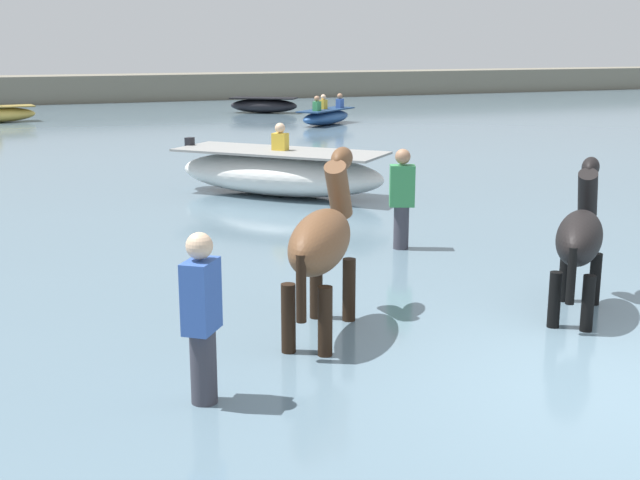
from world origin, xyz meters
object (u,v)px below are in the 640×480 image
object	(u,v)px
horse_trailing_black	(580,240)
person_wading_close	(402,207)
horse_lead_bay	(322,245)
boat_mid_outer	(264,105)
person_wading_mid	(202,332)
boat_near_port	(326,116)
boat_far_offshore	(280,173)

from	to	relation	value
horse_trailing_black	person_wading_close	bearing A→B (deg)	97.37
horse_lead_bay	boat_mid_outer	bearing A→B (deg)	73.16
person_wading_mid	person_wading_close	distance (m)	5.16
boat_mid_outer	person_wading_close	distance (m)	21.70
horse_lead_bay	horse_trailing_black	distance (m)	2.60
boat_mid_outer	person_wading_mid	bearing A→B (deg)	-109.08
person_wading_mid	person_wading_close	world-z (taller)	same
horse_trailing_black	boat_near_port	world-z (taller)	horse_trailing_black
person_wading_close	boat_far_offshore	bearing A→B (deg)	92.43
horse_lead_bay	boat_mid_outer	distance (m)	24.80
boat_mid_outer	person_wading_close	world-z (taller)	person_wading_close
horse_lead_bay	person_wading_mid	bearing A→B (deg)	-142.04
horse_trailing_black	person_wading_mid	xyz separation A→B (m)	(-3.98, -0.68, -0.20)
horse_trailing_black	boat_far_offshore	distance (m)	7.38
horse_lead_bay	person_wading_close	distance (m)	3.42
horse_lead_bay	person_wading_close	bearing A→B (deg)	50.28
horse_trailing_black	boat_near_port	xyz separation A→B (m)	(5.09, 19.00, -0.48)
boat_near_port	boat_mid_outer	size ratio (longest dim) A/B	0.96
boat_near_port	boat_far_offshore	size ratio (longest dim) A/B	0.69
boat_mid_outer	boat_near_port	bearing A→B (deg)	-84.75
boat_near_port	horse_trailing_black	bearing A→B (deg)	-104.99
horse_trailing_black	boat_near_port	distance (m)	19.67
horse_lead_bay	boat_far_offshore	world-z (taller)	horse_lead_bay
horse_trailing_black	boat_near_port	bearing A→B (deg)	75.01
horse_trailing_black	boat_mid_outer	distance (m)	24.59
boat_far_offshore	person_wading_mid	bearing A→B (deg)	-112.96
horse_lead_bay	boat_near_port	distance (m)	20.11
horse_trailing_black	person_wading_mid	world-z (taller)	horse_trailing_black
person_wading_close	horse_trailing_black	bearing A→B (deg)	-82.63
horse_trailing_black	boat_mid_outer	xyz separation A→B (m)	(4.61, 24.15, -0.46)
boat_far_offshore	person_wading_mid	world-z (taller)	person_wading_mid
boat_mid_outer	boat_far_offshore	world-z (taller)	boat_far_offshore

